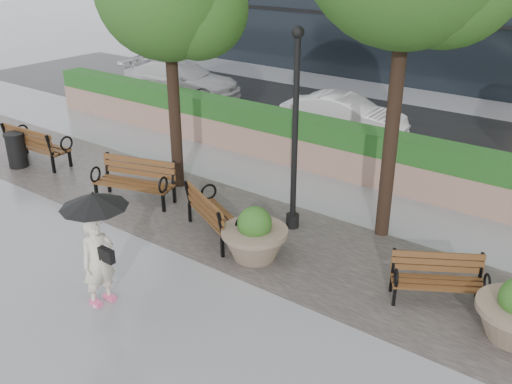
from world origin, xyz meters
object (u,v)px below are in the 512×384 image
Objects in this scene: bench_0 at (38,152)px; bench_3 at (437,288)px; lamppost at (295,145)px; car_right at (344,116)px; bench_1 at (135,190)px; bench_2 at (216,224)px; pedestrian at (97,238)px; planter_left at (255,239)px; car_left at (181,80)px; trash_bin at (17,151)px.

bench_3 is at bearing 177.36° from bench_0.
car_right is (-2.20, 6.15, -1.21)m from lamppost.
bench_1 reaches higher than bench_3.
car_right reaches higher than bench_1.
bench_1 is 2.62m from bench_2.
bench_2 is 7.53m from car_right.
bench_1 is 0.99× the size of pedestrian.
bench_1 is 4.13m from lamppost.
pedestrian reaches higher than bench_1.
bench_0 is at bearing 134.86° from car_right.
car_left is at bearing 140.18° from planter_left.
bench_3 is at bearing -148.67° from car_right.
trash_bin is at bearing 80.22° from pedestrian.
bench_0 is 7.76m from car_left.
bench_3 is 3.90m from lamppost.
pedestrian is (0.01, -2.92, 0.94)m from bench_2.
car_right reaches higher than trash_bin.
bench_1 is at bearing 151.39° from bench_3.
car_right reaches higher than bench_0.
bench_0 is 2.25× the size of trash_bin.
planter_left reaches higher than bench_1.
planter_left is at bearing 160.79° from bench_3.
pedestrian is (-1.03, -4.21, -0.63)m from lamppost.
pedestrian reaches higher than bench_0.
planter_left reaches higher than bench_2.
bench_3 is 3.41m from planter_left.
bench_1 is 7.13m from bench_3.
bench_0 is 0.56m from trash_bin.
car_left is 7.29m from car_right.
car_left is at bearing 49.94° from pedestrian.
bench_1 is 0.42× the size of car_left.
pedestrian is at bearing 178.58° from car_right.
bench_0 is at bearing -172.37° from lamppost.
planter_left is at bearing -141.38° from car_left.
bench_0 is 0.48× the size of lamppost.
bench_1 is 1.04× the size of bench_2.
car_right is at bearing 18.13° from pedestrian.
lamppost reaches higher than bench_2.
car_left is (-9.62, 8.02, 0.27)m from planter_left.
pedestrian reaches higher than trash_bin.
car_right is at bearing -131.09° from bench_0.
lamppost is 4.38m from pedestrian.
bench_1 is 0.52× the size of car_right.
planter_left is at bearing -22.47° from bench_1.
lamppost is at bearing 0.42° from bench_1.
planter_left is 0.31× the size of lamppost.
bench_3 is 0.42× the size of car_right.
trash_bin is (-4.22, -0.39, 0.15)m from bench_1.
bench_2 is at bearing -20.13° from bench_1.
planter_left reaches higher than trash_bin.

